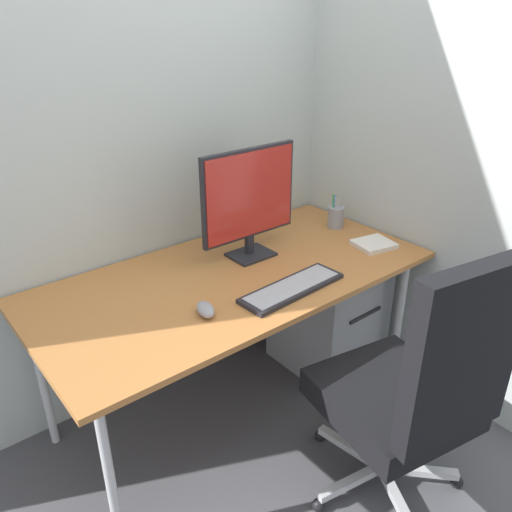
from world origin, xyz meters
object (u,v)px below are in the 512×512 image
(filing_cabinet, at_px, (328,314))
(keyboard, at_px, (292,288))
(notebook, at_px, (374,244))
(monitor, at_px, (249,198))
(mouse, at_px, (205,309))
(office_chair, at_px, (415,389))
(pen_holder, at_px, (336,217))

(filing_cabinet, distance_m, keyboard, 0.71)
(filing_cabinet, distance_m, notebook, 0.49)
(monitor, distance_m, mouse, 0.58)
(office_chair, bearing_deg, keyboard, 97.65)
(office_chair, height_order, mouse, office_chair)
(monitor, distance_m, keyboard, 0.45)
(notebook, bearing_deg, office_chair, -117.80)
(keyboard, bearing_deg, notebook, 6.09)
(filing_cabinet, relative_size, monitor, 1.15)
(filing_cabinet, height_order, mouse, mouse)
(office_chair, relative_size, notebook, 6.28)
(pen_holder, bearing_deg, notebook, -97.18)
(monitor, bearing_deg, filing_cabinet, -14.88)
(mouse, height_order, pen_holder, pen_holder)
(monitor, height_order, keyboard, monitor)
(monitor, relative_size, notebook, 2.83)
(mouse, distance_m, notebook, 0.94)
(office_chair, height_order, keyboard, office_chair)
(pen_holder, bearing_deg, monitor, 178.01)
(pen_holder, height_order, notebook, pen_holder)
(office_chair, xyz_separation_m, keyboard, (-0.07, 0.55, 0.18))
(notebook, bearing_deg, mouse, -168.62)
(filing_cabinet, bearing_deg, keyboard, -153.88)
(notebook, bearing_deg, monitor, 161.59)
(monitor, bearing_deg, office_chair, -89.72)
(monitor, distance_m, notebook, 0.64)
(filing_cabinet, bearing_deg, mouse, -168.46)
(keyboard, height_order, mouse, mouse)
(filing_cabinet, distance_m, mouse, 0.99)
(office_chair, relative_size, keyboard, 2.30)
(office_chair, distance_m, mouse, 0.78)
(mouse, distance_m, pen_holder, 1.02)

